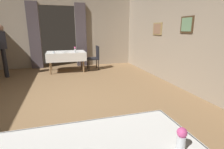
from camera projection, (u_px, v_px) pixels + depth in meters
The scene contains 11 objects.
ground at pixel (62, 105), 3.74m from camera, with size 10.08×10.08×0.00m, color olive.
wall_right at pixel (194, 32), 4.22m from camera, with size 0.16×8.40×3.00m.
wall_back at pixel (58, 30), 7.24m from camera, with size 6.40×0.27×3.00m.
dining_table_mid at pixel (66, 54), 6.54m from camera, with size 1.42×0.93×0.75m.
chair_mid_right at pixel (95, 57), 6.92m from camera, with size 0.44×0.44×0.93m.
flower_vase_near at pixel (181, 138), 1.19m from camera, with size 0.07×0.07×0.17m.
flower_vase_mid at pixel (75, 49), 6.29m from camera, with size 0.07×0.07×0.21m.
plate_mid_b at pixel (66, 52), 6.52m from camera, with size 0.19×0.19×0.01m, color white.
glass_mid_c at pixel (54, 52), 6.10m from camera, with size 0.07×0.07×0.08m, color silver.
plate_mid_d at pixel (63, 53), 6.24m from camera, with size 0.20×0.20×0.01m, color white.
person_waiter_by_doorway at pixel (2, 46), 5.67m from camera, with size 0.34×0.42×1.72m.
Camera 1 is at (0.08, -3.62, 1.56)m, focal length 27.95 mm.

